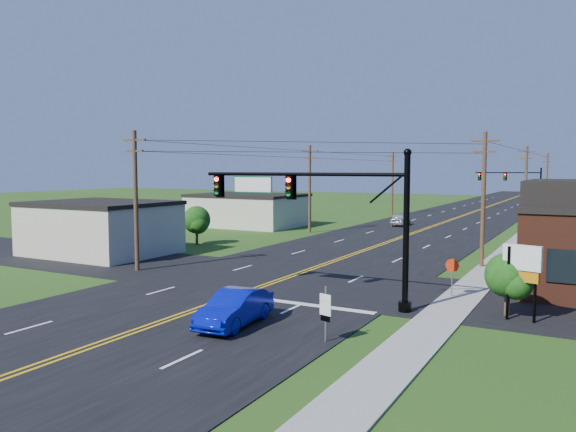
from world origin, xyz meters
The scene contains 21 objects.
ground centered at (0.00, 0.00, 0.00)m, with size 260.00×260.00×0.00m, color #244914.
road_main centered at (0.00, 50.00, 0.02)m, with size 16.00×220.00×0.04m, color black.
road_cross centered at (0.00, 12.00, 0.02)m, with size 70.00×10.00×0.04m, color black.
sidewalk centered at (10.50, 40.00, 0.04)m, with size 2.00×160.00×0.08m, color gray.
signal_mast_main centered at (4.34, 8.00, 4.75)m, with size 11.30×0.60×7.48m.
signal_mast_far centered at (4.44, 80.00, 4.55)m, with size 10.98×0.60×7.48m.
cream_bldg_near centered at (-17.00, 14.00, 2.06)m, with size 10.20×8.20×4.10m.
cream_bldg_far centered at (-19.00, 38.00, 1.86)m, with size 12.20×9.20×3.70m.
utility_pole_left_a centered at (-9.50, 10.00, 4.72)m, with size 1.80×0.28×9.00m.
utility_pole_left_b centered at (-9.50, 35.00, 4.72)m, with size 1.80×0.28×9.00m.
utility_pole_left_c centered at (-9.50, 62.00, 4.72)m, with size 1.80×0.28×9.00m.
utility_pole_right_a centered at (9.80, 22.00, 4.72)m, with size 1.80×0.28×9.00m.
utility_pole_right_b centered at (9.80, 48.00, 4.72)m, with size 1.80×0.28×9.00m.
utility_pole_right_c centered at (9.80, 78.00, 4.72)m, with size 1.80×0.28×9.00m.
shrub_corner centered at (13.00, 9.50, 1.85)m, with size 2.00×2.00×2.86m.
tree_left centered at (-14.00, 22.00, 2.16)m, with size 2.40×2.40×3.37m.
blue_car centered at (3.23, 2.37, 0.73)m, with size 1.55×4.45×1.47m, color #0813B7.
distant_car centered at (-3.37, 46.36, 0.73)m, with size 1.73×4.30×1.47m, color #BBBBC0.
route_sign centered at (7.50, 2.13, 1.26)m, with size 0.53×0.18×2.16m.
stop_sign centered at (10.03, 11.99, 1.46)m, with size 0.72×0.12×2.03m.
pylon_sign centered at (13.65, 8.78, 2.43)m, with size 1.62×0.64×3.33m.
Camera 1 is at (16.20, -16.76, 6.55)m, focal length 35.00 mm.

